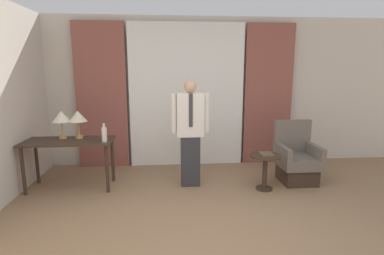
% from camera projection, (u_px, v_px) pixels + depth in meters
% --- Properties ---
extents(wall_back, '(10.00, 0.06, 2.70)m').
position_uv_depth(wall_back, '(186.00, 92.00, 5.56)').
color(wall_back, beige).
rests_on(wall_back, ground_plane).
extents(curtain_sheer_center, '(2.07, 0.06, 2.58)m').
position_uv_depth(curtain_sheer_center, '(187.00, 96.00, 5.44)').
color(curtain_sheer_center, white).
rests_on(curtain_sheer_center, ground_plane).
extents(curtain_drape_left, '(0.89, 0.06, 2.58)m').
position_uv_depth(curtain_drape_left, '(102.00, 97.00, 5.32)').
color(curtain_drape_left, brown).
rests_on(curtain_drape_left, ground_plane).
extents(curtain_drape_right, '(0.89, 0.06, 2.58)m').
position_uv_depth(curtain_drape_right, '(268.00, 95.00, 5.57)').
color(curtain_drape_right, brown).
rests_on(curtain_drape_right, ground_plane).
extents(desk, '(1.28, 0.58, 0.74)m').
position_uv_depth(desk, '(69.00, 147.00, 4.44)').
color(desk, '#38281E').
rests_on(desk, ground_plane).
extents(table_lamp_left, '(0.27, 0.27, 0.42)m').
position_uv_depth(table_lamp_left, '(61.00, 117.00, 4.48)').
color(table_lamp_left, tan).
rests_on(table_lamp_left, desk).
extents(table_lamp_right, '(0.27, 0.27, 0.42)m').
position_uv_depth(table_lamp_right, '(78.00, 117.00, 4.49)').
color(table_lamp_right, tan).
rests_on(table_lamp_right, desk).
extents(bottle_near_edge, '(0.07, 0.07, 0.27)m').
position_uv_depth(bottle_near_edge, '(104.00, 134.00, 4.31)').
color(bottle_near_edge, silver).
rests_on(bottle_near_edge, desk).
extents(person, '(0.58, 0.20, 1.62)m').
position_uv_depth(person, '(190.00, 129.00, 4.48)').
color(person, '#2D2D33').
rests_on(person, ground_plane).
extents(armchair, '(0.60, 0.63, 0.96)m').
position_uv_depth(armchair, '(296.00, 161.00, 4.77)').
color(armchair, '#38281E').
rests_on(armchair, ground_plane).
extents(side_table, '(0.45, 0.45, 0.53)m').
position_uv_depth(side_table, '(265.00, 166.00, 4.43)').
color(side_table, '#38281E').
rests_on(side_table, ground_plane).
extents(book, '(0.18, 0.21, 0.03)m').
position_uv_depth(book, '(266.00, 154.00, 4.37)').
color(book, brown).
rests_on(book, side_table).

